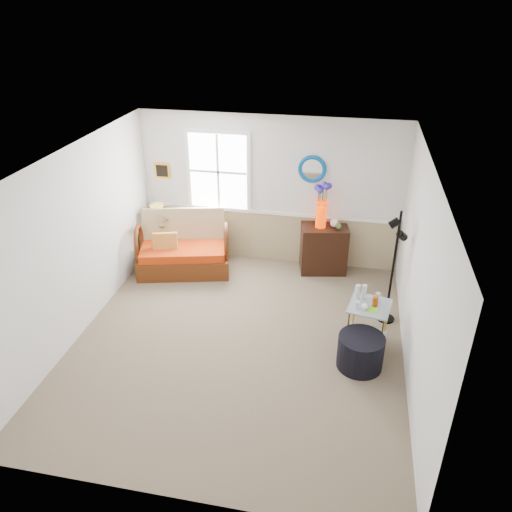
% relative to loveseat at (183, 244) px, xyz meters
% --- Properties ---
extents(floor, '(4.50, 5.00, 0.01)m').
position_rel_loveseat_xyz_m(floor, '(1.38, -1.79, -0.50)').
color(floor, '#776952').
rests_on(floor, ground).
extents(ceiling, '(4.50, 5.00, 0.01)m').
position_rel_loveseat_xyz_m(ceiling, '(1.38, -1.79, 2.10)').
color(ceiling, white).
rests_on(ceiling, walls).
extents(walls, '(4.51, 5.01, 2.60)m').
position_rel_loveseat_xyz_m(walls, '(1.38, -1.79, 0.80)').
color(walls, silver).
rests_on(walls, floor).
extents(wainscot, '(4.46, 0.02, 0.90)m').
position_rel_loveseat_xyz_m(wainscot, '(1.38, 0.69, -0.05)').
color(wainscot, tan).
rests_on(wainscot, walls).
extents(chair_rail, '(4.46, 0.04, 0.06)m').
position_rel_loveseat_xyz_m(chair_rail, '(1.38, 0.68, 0.42)').
color(chair_rail, white).
rests_on(chair_rail, walls).
extents(window, '(1.14, 0.06, 1.44)m').
position_rel_loveseat_xyz_m(window, '(0.48, 0.68, 1.10)').
color(window, white).
rests_on(window, walls).
extents(picture, '(0.28, 0.03, 0.28)m').
position_rel_loveseat_xyz_m(picture, '(-0.54, 0.69, 1.05)').
color(picture, '#C48F1C').
rests_on(picture, walls).
extents(mirror, '(0.47, 0.07, 0.47)m').
position_rel_loveseat_xyz_m(mirror, '(2.08, 0.69, 1.25)').
color(mirror, '#0076C8').
rests_on(mirror, walls).
extents(loveseat, '(1.71, 1.22, 1.01)m').
position_rel_loveseat_xyz_m(loveseat, '(0.00, 0.00, 0.00)').
color(loveseat, '#571E0B').
rests_on(loveseat, floor).
extents(throw_pillow, '(0.42, 0.21, 0.41)m').
position_rel_loveseat_xyz_m(throw_pillow, '(-0.26, -0.14, 0.03)').
color(throw_pillow, '#B9460F').
rests_on(throw_pillow, loveseat).
extents(lamp_stand, '(0.38, 0.38, 0.56)m').
position_rel_loveseat_xyz_m(lamp_stand, '(-0.55, 0.34, -0.23)').
color(lamp_stand, '#33150C').
rests_on(lamp_stand, floor).
extents(table_lamp, '(0.27, 0.27, 0.46)m').
position_rel_loveseat_xyz_m(table_lamp, '(-0.57, 0.37, 0.29)').
color(table_lamp, gold).
rests_on(table_lamp, lamp_stand).
extents(potted_plant, '(0.44, 0.46, 0.30)m').
position_rel_loveseat_xyz_m(potted_plant, '(-0.44, 0.28, 0.20)').
color(potted_plant, '#4C6F31').
rests_on(potted_plant, lamp_stand).
extents(cabinet, '(0.86, 0.64, 0.83)m').
position_rel_loveseat_xyz_m(cabinet, '(2.37, 0.47, -0.09)').
color(cabinet, '#33150C').
rests_on(cabinet, floor).
extents(flower_vase, '(0.25, 0.25, 0.77)m').
position_rel_loveseat_xyz_m(flower_vase, '(2.29, 0.45, 0.71)').
color(flower_vase, '#F53500').
rests_on(flower_vase, cabinet).
extents(side_table, '(0.61, 0.61, 0.67)m').
position_rel_loveseat_xyz_m(side_table, '(3.12, -1.54, -0.17)').
color(side_table, '#B68F2C').
rests_on(side_table, floor).
extents(tabletop_items, '(0.45, 0.45, 0.23)m').
position_rel_loveseat_xyz_m(tabletop_items, '(3.08, -1.52, 0.28)').
color(tabletop_items, silver).
rests_on(tabletop_items, side_table).
extents(floor_lamp, '(0.31, 0.31, 1.75)m').
position_rel_loveseat_xyz_m(floor_lamp, '(3.42, -0.84, 0.37)').
color(floor_lamp, black).
rests_on(floor_lamp, floor).
extents(ottoman, '(0.77, 0.77, 0.46)m').
position_rel_loveseat_xyz_m(ottoman, '(3.05, -1.98, -0.27)').
color(ottoman, black).
rests_on(ottoman, floor).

